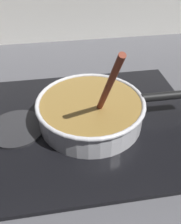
# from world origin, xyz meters

# --- Properties ---
(ground) EXTENTS (2.40, 1.60, 0.04)m
(ground) POSITION_xyz_m (0.00, 0.00, -0.02)
(ground) COLOR #4C4C51
(hob_plate) EXTENTS (0.56, 0.48, 0.01)m
(hob_plate) POSITION_xyz_m (0.04, 0.21, 0.01)
(hob_plate) COLOR black
(hob_plate) RESTS_ON ground
(burner_ring) EXTENTS (0.18, 0.18, 0.01)m
(burner_ring) POSITION_xyz_m (0.04, 0.21, 0.02)
(burner_ring) COLOR #592D0C
(burner_ring) RESTS_ON hob_plate
(spare_burner) EXTENTS (0.14, 0.14, 0.01)m
(spare_burner) POSITION_xyz_m (-0.15, 0.21, 0.01)
(spare_burner) COLOR #262628
(spare_burner) RESTS_ON hob_plate
(cooking_pan) EXTENTS (0.41, 0.28, 0.25)m
(cooking_pan) POSITION_xyz_m (0.04, 0.21, 0.05)
(cooking_pan) COLOR silver
(cooking_pan) RESTS_ON hob_plate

